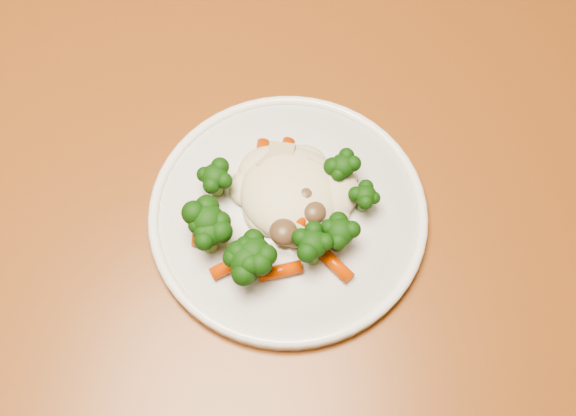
% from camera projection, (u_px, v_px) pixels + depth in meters
% --- Properties ---
extents(dining_table, '(1.23, 0.94, 0.75)m').
position_uv_depth(dining_table, '(238.00, 188.00, 0.82)').
color(dining_table, brown).
rests_on(dining_table, ground).
extents(plate, '(0.26, 0.26, 0.01)m').
position_uv_depth(plate, '(288.00, 215.00, 0.67)').
color(plate, white).
rests_on(plate, dining_table).
extents(meal, '(0.17, 0.16, 0.04)m').
position_uv_depth(meal, '(276.00, 213.00, 0.64)').
color(meal, beige).
rests_on(meal, plate).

